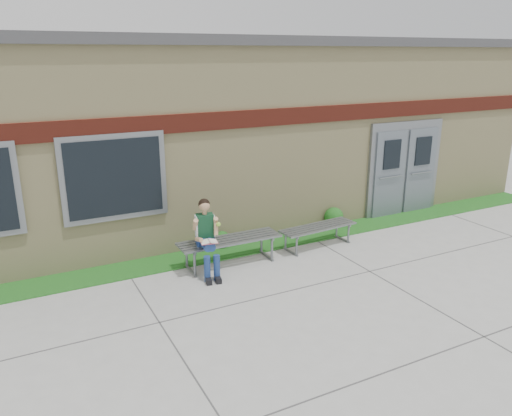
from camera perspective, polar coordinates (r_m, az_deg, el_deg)
ground at (r=8.60m, az=9.82°, el=-9.66°), size 80.00×80.00×0.00m
grass_strip at (r=10.59m, az=1.39°, el=-4.04°), size 16.00×0.80×0.02m
school_building at (r=13.05m, az=-5.77°, el=9.48°), size 16.20×6.22×4.20m
bench_left at (r=9.47m, az=-3.02°, el=-4.20°), size 1.98×0.56×0.51m
bench_right at (r=10.41m, az=7.08°, el=-2.60°), size 1.73×0.61×0.44m
girl at (r=8.97m, az=-5.64°, el=-3.12°), size 0.48×0.82×1.39m
shrub_mid at (r=10.35m, az=-3.90°, el=-3.55°), size 0.33×0.33×0.33m
shrub_east at (r=11.66m, az=8.88°, el=-1.00°), size 0.44×0.44×0.44m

